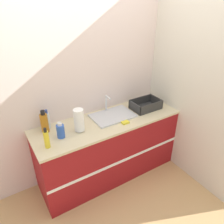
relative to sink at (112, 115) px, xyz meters
name	(u,v)px	position (x,y,z in m)	size (l,w,h in m)	color
ground_plane	(120,185)	(-0.10, -0.36, -0.90)	(12.00, 12.00, 0.00)	tan
wall_back	(94,81)	(-0.10, 0.28, 0.40)	(4.29, 0.06, 2.60)	silver
wall_right	(168,75)	(0.87, -0.05, 0.40)	(0.06, 2.61, 2.60)	beige
counter_cabinet	(108,148)	(-0.10, -0.05, -0.46)	(1.91, 0.63, 0.88)	maroon
sink	(112,115)	(0.00, 0.00, 0.00)	(0.54, 0.37, 0.24)	silver
paper_towel_roll	(79,120)	(-0.50, -0.08, 0.13)	(0.12, 0.12, 0.28)	#4C4C51
dish_rack	(146,106)	(0.50, -0.06, 0.03)	(0.39, 0.26, 0.13)	#2D2D2D
bottle_blue	(61,131)	(-0.73, -0.09, 0.07)	(0.09, 0.09, 0.19)	#2D56B7
bottle_clear	(47,120)	(-0.79, 0.18, 0.09)	(0.06, 0.06, 0.24)	silver
bottle_amber	(44,123)	(-0.84, 0.11, 0.11)	(0.09, 0.09, 0.28)	#B26B19
bottle_yellow	(47,139)	(-0.91, -0.19, 0.09)	(0.06, 0.06, 0.23)	yellow
sponge	(125,122)	(0.04, -0.23, 0.00)	(0.09, 0.06, 0.02)	yellow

